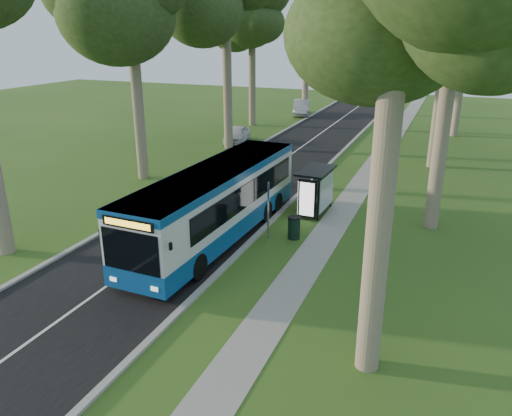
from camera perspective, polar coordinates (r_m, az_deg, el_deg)
The scene contains 15 objects.
ground at distance 22.10m, azimuth -1.53°, elevation -4.85°, with size 120.00×120.00×0.00m, color #30561A.
road at distance 32.01m, azimuth -0.21°, elevation 3.12°, with size 7.00×100.00×0.02m, color black.
kerb_east at distance 30.91m, azimuth 5.82°, elevation 2.49°, with size 0.25×100.00×0.12m, color #9E9B93.
kerb_west at distance 33.41m, azimuth -5.79°, elevation 3.83°, with size 0.25×100.00×0.12m, color #9E9B93.
centre_line at distance 32.00m, azimuth -0.21°, elevation 3.14°, with size 0.12×100.00×0.01m, color white.
footpath at distance 30.28m, azimuth 11.28°, elevation 1.74°, with size 1.50×100.00×0.02m, color gray.
bus at distance 22.72m, azimuth -4.52°, elevation 0.50°, with size 3.10×12.67×3.34m.
bus_stop_sign at distance 22.73m, azimuth 1.41°, elevation 0.47°, with size 0.19×0.37×2.73m.
bus_shelter at distance 25.89m, azimuth 6.87°, elevation 2.68°, with size 1.60×2.80×2.35m.
litter_bin at distance 23.16m, azimuth 4.36°, elevation -2.25°, with size 0.61×0.61×1.07m.
car_white at distance 43.18m, azimuth -2.18°, elevation 8.43°, with size 1.60×3.97×1.35m, color silver.
car_silver at distance 57.31m, azimuth 5.23°, elevation 11.36°, with size 1.75×5.02×1.65m, color #A0A2A8.
tree_west_d at distance 50.20m, azimuth -0.47°, elevation 22.49°, with size 5.20×5.20×15.56m.
tree_east_c at distance 36.44m, azimuth 21.35°, elevation 20.56°, with size 5.20×5.20×14.12m.
tree_east_d at distance 48.43m, azimuth 23.38°, elevation 20.52°, with size 5.20×5.20×14.91m.
Camera 1 is at (8.01, -18.40, 9.24)m, focal length 35.00 mm.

